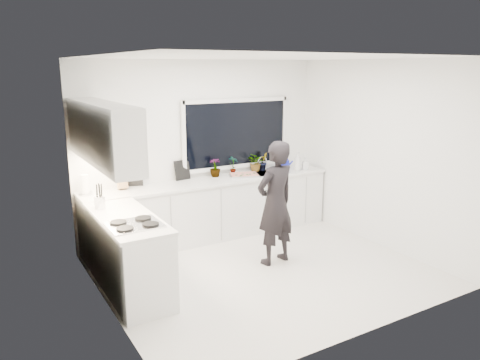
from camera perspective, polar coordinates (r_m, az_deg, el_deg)
floor at (r=6.23m, az=2.90°, el=-11.04°), size 4.00×3.50×0.02m
wall_back at (r=7.30m, az=-4.63°, el=3.80°), size 4.00×0.02×2.70m
wall_left at (r=5.00m, az=-16.49°, el=-1.29°), size 0.02×3.50×2.70m
wall_right at (r=7.10m, az=16.71°, el=2.98°), size 0.02×3.50×2.70m
ceiling at (r=5.67m, az=3.24°, el=14.82°), size 4.00×3.50×0.02m
window at (r=7.52m, az=-0.42°, el=5.67°), size 1.80×0.02×1.00m
base_cabinets_back at (r=7.24m, az=-3.41°, el=-3.67°), size 3.92×0.58×0.88m
base_cabinets_left at (r=5.69m, az=-13.42°, el=-8.95°), size 0.58×1.60×0.88m
countertop_back at (r=7.11m, az=-3.43°, el=-0.15°), size 3.94×0.62×0.04m
countertop_left at (r=5.54m, az=-13.68°, el=-4.54°), size 0.62×1.60×0.04m
upper_cabinets at (r=5.63m, az=-16.46°, el=5.52°), size 0.34×2.10×0.70m
sink at (r=7.65m, az=3.54°, el=0.60°), size 0.58×0.42×0.14m
faucet at (r=7.78m, az=2.74°, el=2.03°), size 0.03×0.03×0.22m
stovetop at (r=5.20m, az=-12.76°, el=-5.27°), size 0.56×0.48×0.03m
person at (r=6.21m, az=4.33°, el=-2.83°), size 0.67×0.50×1.67m
pizza_tray at (r=7.35m, az=0.45°, el=0.60°), size 0.54×0.47×0.03m
pizza at (r=7.35m, az=0.45°, el=0.73°), size 0.49×0.42×0.01m
watering_can at (r=8.01m, az=5.54°, el=1.98°), size 0.18×0.18×0.13m
paper_towel_roll at (r=6.58m, az=-18.37°, el=-0.63°), size 0.13×0.13×0.26m
knife_block at (r=6.74m, az=-14.18°, el=-0.18°), size 0.13×0.11×0.22m
utensil_crock at (r=5.88m, az=-16.72°, el=-2.65°), size 0.14×0.14×0.16m
picture_frame_large at (r=6.89m, az=-12.67°, el=0.45°), size 0.21×0.10×0.28m
picture_frame_small at (r=7.14m, az=-7.06°, el=1.22°), size 0.25×0.05×0.30m
herb_plants at (r=7.56m, az=0.75°, el=2.01°), size 1.10×0.29×0.30m
soap_bottles at (r=7.79m, az=7.30°, el=2.16°), size 0.30×0.14×0.31m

